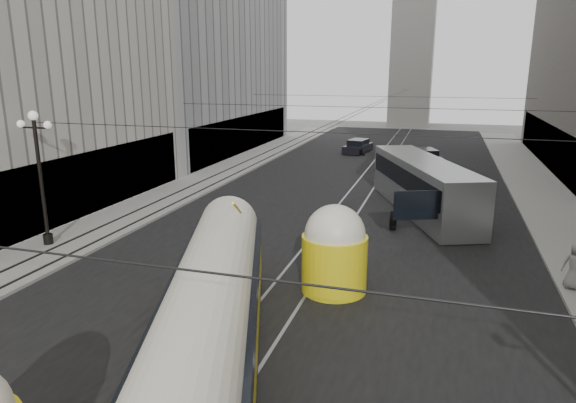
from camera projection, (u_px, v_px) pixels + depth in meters
The scene contains 14 objects.
road at pixel (357, 196), 34.74m from camera, with size 20.00×85.00×0.02m, color black.
sidewalk_left at pixel (216, 175), 41.34m from camera, with size 4.00×72.00×0.15m, color gray.
sidewalk_right at pixel (542, 196), 34.58m from camera, with size 4.00×72.00×0.15m, color gray.
rail_left at pixel (346, 196), 34.95m from camera, with size 0.12×85.00×0.04m, color gray.
rail_right at pixel (368, 197), 34.52m from camera, with size 0.12×85.00×0.04m, color gray.
building_left_far at pixel (188, 8), 51.16m from camera, with size 12.60×28.60×28.60m.
distant_tower at pixel (414, 23), 75.02m from camera, with size 6.00×6.00×31.36m.
lamppost_left_mid at pixel (40, 171), 23.91m from camera, with size 1.86×0.44×6.37m.
catenary at pixel (359, 110), 32.30m from camera, with size 25.00×72.00×0.23m.
streetcar at pixel (212, 315), 14.30m from camera, with size 6.83×15.12×3.48m.
city_bus at pixel (423, 184), 30.54m from camera, with size 7.12×12.86×3.15m.
sedan_white_far at pixel (426, 157), 46.39m from camera, with size 3.17×4.79×1.40m.
sedan_dark_far at pixel (358, 147), 52.76m from camera, with size 2.62×4.69×1.40m.
pedestrian_sidewalk_right at pixel (575, 265), 19.54m from camera, with size 0.91×0.56×1.87m, color gray.
Camera 1 is at (5.33, -1.13, 8.32)m, focal length 32.00 mm.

